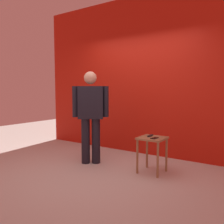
{
  "coord_description": "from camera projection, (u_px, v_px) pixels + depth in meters",
  "views": [
    {
      "loc": [
        2.4,
        -2.99,
        1.33
      ],
      "look_at": [
        -0.01,
        0.55,
        0.94
      ],
      "focal_mm": 38.45,
      "sensor_mm": 36.0,
      "label": 1
    }
  ],
  "objects": [
    {
      "name": "ground_plane",
      "position": [
        94.0,
        172.0,
        3.93
      ],
      "size": [
        12.0,
        12.0,
        0.0
      ],
      "primitive_type": "plane",
      "color": "#B7B2A8"
    },
    {
      "name": "side_table",
      "position": [
        152.0,
        144.0,
        3.87
      ],
      "size": [
        0.41,
        0.41,
        0.58
      ],
      "color": "olive",
      "rests_on": "ground_plane"
    },
    {
      "name": "standing_person",
      "position": [
        91.0,
        112.0,
        4.33
      ],
      "size": [
        0.59,
        0.48,
        1.67
      ],
      "color": "black",
      "rests_on": "ground_plane"
    },
    {
      "name": "back_wall_red",
      "position": [
        139.0,
        76.0,
        5.05
      ],
      "size": [
        4.99,
        0.12,
        3.27
      ],
      "primitive_type": "cube",
      "color": "#B3190D",
      "rests_on": "ground_plane"
    },
    {
      "name": "tv_remote",
      "position": [
        150.0,
        136.0,
        3.94
      ],
      "size": [
        0.06,
        0.17,
        0.02
      ],
      "primitive_type": "cube",
      "rotation": [
        0.0,
        0.0,
        0.08
      ],
      "color": "black",
      "rests_on": "side_table"
    },
    {
      "name": "cell_phone",
      "position": [
        155.0,
        138.0,
        3.77
      ],
      "size": [
        0.09,
        0.15,
        0.01
      ],
      "primitive_type": "cube",
      "rotation": [
        0.0,
        0.0,
        -0.13
      ],
      "color": "black",
      "rests_on": "side_table"
    }
  ]
}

